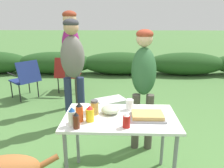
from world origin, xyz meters
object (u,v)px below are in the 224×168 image
at_px(mixing_bowl, 110,109).
at_px(ketchup_bottle, 126,120).
at_px(plate_stack, 83,109).
at_px(mayo_bottle, 72,117).
at_px(paper_cup_stack, 130,105).
at_px(mustard_bottle, 90,114).
at_px(camp_chair_green_behind_table, 67,73).
at_px(food_tray, 147,116).
at_px(bbq_sauce_bottle, 76,121).
at_px(hot_sauce_bottle, 79,112).
at_px(standing_person_in_dark_puffer, 73,62).
at_px(standing_person_in_olive_jacket, 144,75).
at_px(standing_person_in_navy_coat, 71,48).
at_px(spice_jar, 94,107).
at_px(cooler_box, 111,108).
at_px(camp_chair_near_hedge, 26,78).
at_px(folding_table, 120,124).

distance_m(mixing_bowl, ketchup_bottle, 0.33).
height_order(plate_stack, mayo_bottle, mayo_bottle).
relative_size(paper_cup_stack, mustard_bottle, 0.72).
distance_m(paper_cup_stack, camp_chair_green_behind_table, 2.98).
xyz_separation_m(food_tray, bbq_sauce_bottle, (-0.64, -0.21, 0.05)).
xyz_separation_m(plate_stack, hot_sauce_bottle, (0.01, -0.25, 0.07)).
bearing_deg(camp_chair_green_behind_table, standing_person_in_dark_puffer, -68.14).
height_order(plate_stack, camp_chair_green_behind_table, camp_chair_green_behind_table).
xyz_separation_m(bbq_sauce_bottle, camp_chair_green_behind_table, (-0.81, 3.08, -0.34)).
height_order(food_tray, hot_sauce_bottle, hot_sauce_bottle).
height_order(standing_person_in_olive_jacket, standing_person_in_navy_coat, standing_person_in_navy_coat).
bearing_deg(camp_chair_green_behind_table, plate_stack, -68.44).
xyz_separation_m(food_tray, spice_jar, (-0.52, 0.08, 0.05)).
relative_size(spice_jar, cooler_box, 0.26).
distance_m(spice_jar, standing_person_in_dark_puffer, 1.30).
xyz_separation_m(standing_person_in_dark_puffer, camp_chair_green_behind_table, (-0.48, 1.58, -0.57)).
bearing_deg(plate_stack, ketchup_bottle, -38.37).
bearing_deg(mustard_bottle, food_tray, 7.48).
distance_m(standing_person_in_olive_jacket, camp_chair_green_behind_table, 2.63).
distance_m(ketchup_bottle, bbq_sauce_bottle, 0.44).
bearing_deg(mixing_bowl, camp_chair_green_behind_table, 111.66).
height_order(plate_stack, standing_person_in_olive_jacket, standing_person_in_olive_jacket).
bearing_deg(camp_chair_green_behind_table, cooler_box, -46.66).
bearing_deg(food_tray, spice_jar, 170.67).
height_order(paper_cup_stack, spice_jar, spice_jar).
xyz_separation_m(mayo_bottle, cooler_box, (0.28, 1.72, -0.65)).
relative_size(paper_cup_stack, standing_person_in_olive_jacket, 0.07).
height_order(standing_person_in_olive_jacket, standing_person_in_dark_puffer, standing_person_in_dark_puffer).
xyz_separation_m(food_tray, standing_person_in_navy_coat, (-1.15, 2.01, 0.39)).
distance_m(standing_person_in_dark_puffer, camp_chair_near_hedge, 1.80).
distance_m(food_tray, standing_person_in_olive_jacket, 0.80).
distance_m(food_tray, paper_cup_stack, 0.27).
distance_m(folding_table, standing_person_in_navy_coat, 2.22).
bearing_deg(camp_chair_green_behind_table, standing_person_in_navy_coat, -65.44).
bearing_deg(standing_person_in_olive_jacket, food_tray, -90.00).
height_order(hot_sauce_bottle, standing_person_in_olive_jacket, standing_person_in_olive_jacket).
relative_size(standing_person_in_olive_jacket, camp_chair_green_behind_table, 1.84).
bearing_deg(plate_stack, food_tray, -14.70).
distance_m(food_tray, camp_chair_near_hedge, 3.32).
bearing_deg(mayo_bottle, camp_chair_near_hedge, 120.79).
bearing_deg(ketchup_bottle, folding_table, 103.80).
relative_size(spice_jar, mustard_bottle, 0.96).
xyz_separation_m(folding_table, plate_stack, (-0.39, 0.13, 0.10)).
distance_m(camp_chair_green_behind_table, cooler_box, 1.71).
bearing_deg(plate_stack, mixing_bowl, -10.72).
xyz_separation_m(food_tray, ketchup_bottle, (-0.21, -0.18, 0.04)).
xyz_separation_m(bbq_sauce_bottle, cooler_box, (0.23, 1.77, -0.64)).
bearing_deg(hot_sauce_bottle, bbq_sauce_bottle, -91.49).
bearing_deg(folding_table, standing_person_in_olive_jacket, 68.10).
height_order(mixing_bowl, paper_cup_stack, paper_cup_stack).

